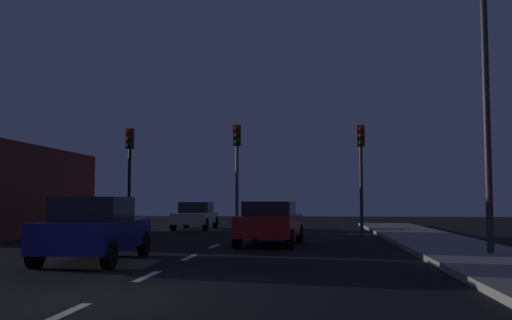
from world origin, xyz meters
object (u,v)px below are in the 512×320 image
at_px(car_adjacent_lane, 95,229).
at_px(street_lamp_right, 474,85).
at_px(traffic_signal_center, 237,158).
at_px(traffic_signal_right, 361,158).
at_px(traffic_signal_left, 129,160).
at_px(car_stopped_ahead, 270,222).
at_px(car_oncoming_far, 196,215).

relative_size(car_adjacent_lane, street_lamp_right, 0.56).
height_order(traffic_signal_center, street_lamp_right, street_lamp_right).
bearing_deg(car_adjacent_lane, street_lamp_right, 9.86).
bearing_deg(street_lamp_right, traffic_signal_right, 103.55).
xyz_separation_m(traffic_signal_left, car_stopped_ahead, (6.64, -5.02, -2.54)).
relative_size(traffic_signal_center, car_stopped_ahead, 1.09).
xyz_separation_m(car_adjacent_lane, car_oncoming_far, (-0.84, 15.99, -0.07)).
xyz_separation_m(traffic_signal_center, traffic_signal_right, (5.32, -0.00, -0.05)).
height_order(car_oncoming_far, street_lamp_right, street_lamp_right).
bearing_deg(car_stopped_ahead, car_oncoming_far, 114.91).
relative_size(traffic_signal_right, car_stopped_ahead, 1.07).
relative_size(car_stopped_ahead, car_adjacent_lane, 1.03).
relative_size(traffic_signal_center, street_lamp_right, 0.63).
xyz_separation_m(car_stopped_ahead, car_adjacent_lane, (-3.89, -5.81, 0.04)).
distance_m(traffic_signal_center, car_oncoming_far, 6.47).
xyz_separation_m(car_stopped_ahead, car_oncoming_far, (-4.72, 10.17, -0.03)).
xyz_separation_m(traffic_signal_center, car_adjacent_lane, (-2.05, -10.83, -2.57)).
bearing_deg(traffic_signal_center, traffic_signal_right, -0.00).
distance_m(car_stopped_ahead, car_adjacent_lane, 6.99).
distance_m(traffic_signal_left, traffic_signal_center, 4.81).
bearing_deg(traffic_signal_right, car_stopped_ahead, -124.80).
bearing_deg(car_stopped_ahead, traffic_signal_right, 55.20).
bearing_deg(traffic_signal_center, car_adjacent_lane, -100.72).
height_order(traffic_signal_left, car_oncoming_far, traffic_signal_left).
bearing_deg(car_stopped_ahead, car_adjacent_lane, -123.77).
xyz_separation_m(traffic_signal_center, car_oncoming_far, (-2.89, 5.16, -2.63)).
height_order(car_stopped_ahead, car_adjacent_lane, car_adjacent_lane).
bearing_deg(traffic_signal_center, street_lamp_right, -50.59).
xyz_separation_m(car_oncoming_far, street_lamp_right, (10.42, -14.32, 3.79)).
xyz_separation_m(traffic_signal_center, street_lamp_right, (7.53, -9.17, 1.16)).
relative_size(car_stopped_ahead, street_lamp_right, 0.58).
bearing_deg(car_stopped_ahead, traffic_signal_center, 110.09).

